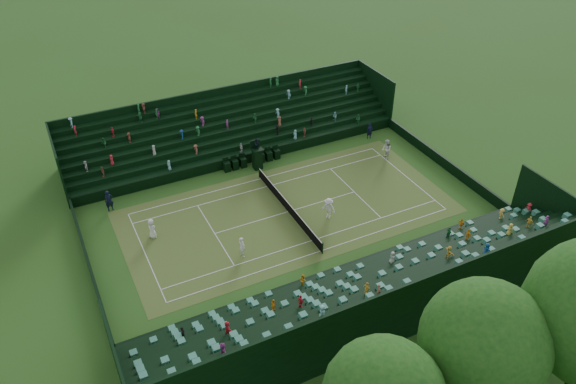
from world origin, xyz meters
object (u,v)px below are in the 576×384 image
Objects in this scene: tennis_net at (288,207)px; player_far_east at (328,208)px; umpire_chair at (257,156)px; player_near_east at (242,247)px; player_near_west at (152,229)px; player_far_west at (386,150)px.

tennis_net is 3.37m from player_far_east.
player_near_east is (10.60, -5.91, -0.45)m from umpire_chair.
tennis_net is 6.90× the size of player_near_west.
tennis_net is 6.40m from player_near_east.
player_near_west is 7.40m from player_near_east.
player_far_east is at bearing -92.71° from player_near_east.
player_far_west is 1.05× the size of player_far_east.
player_far_west reaches higher than player_far_east.
player_far_west is at bearing 84.71° from player_far_east.
tennis_net is at bearing -3.63° from umpire_chair.
player_near_east is 8.11m from player_far_east.
player_far_west is (-3.41, 11.99, 0.46)m from tennis_net.
player_near_west is 0.86× the size of player_far_west.
player_near_east is at bearing -58.37° from tennis_net.
umpire_chair is 1.57× the size of player_far_west.
tennis_net is at bearing -103.09° from player_near_west.
umpire_chair reaches higher than player_far_east.
player_far_west is at bearing 71.61° from umpire_chair.
umpire_chair is (-7.25, 0.46, 0.79)m from tennis_net.
tennis_net is 7.30m from umpire_chair.
player_far_west reaches higher than player_near_east.
player_near_west is 0.90× the size of player_far_east.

